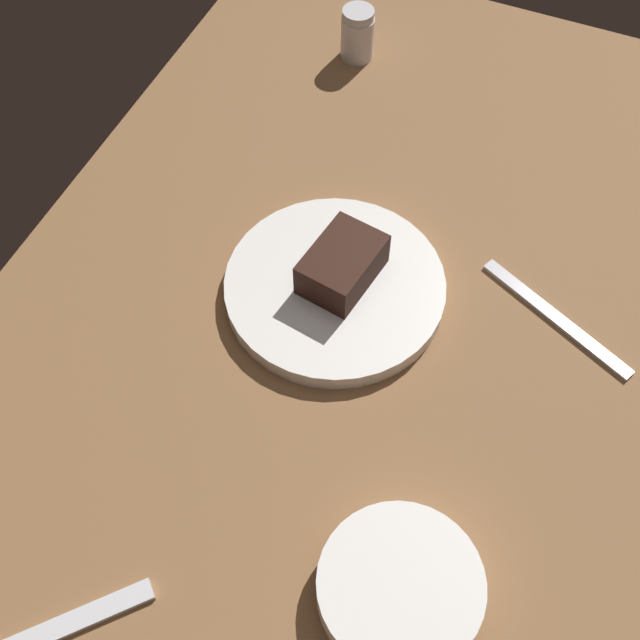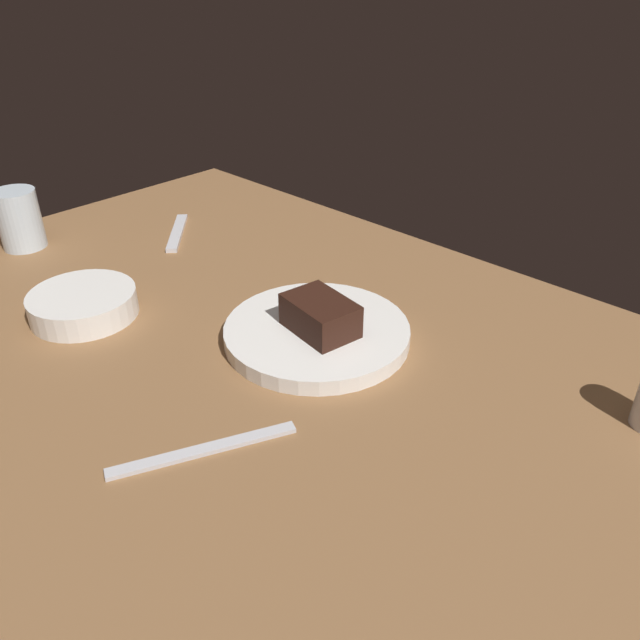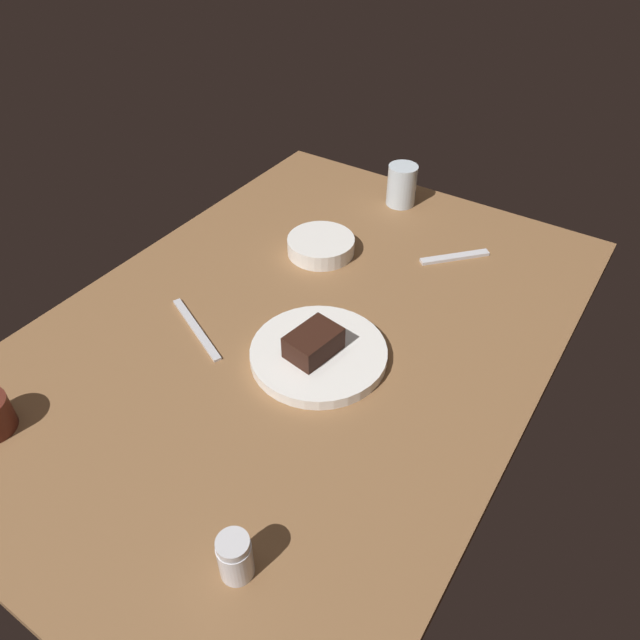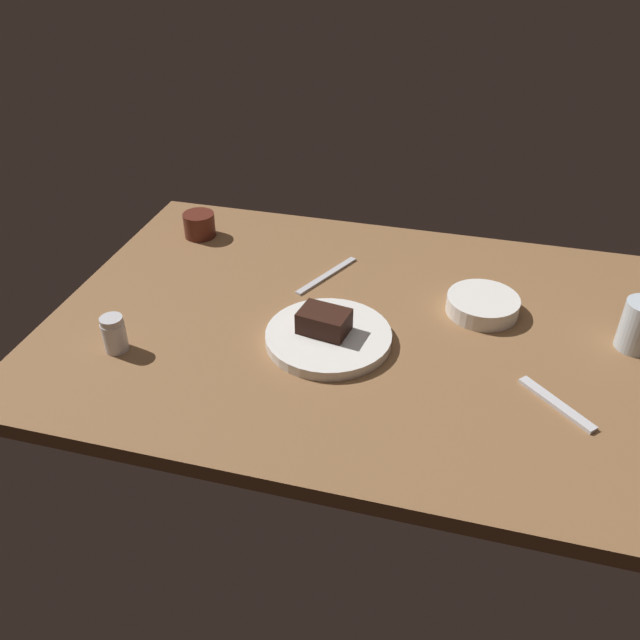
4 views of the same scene
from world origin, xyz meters
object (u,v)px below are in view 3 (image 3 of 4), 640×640
at_px(salt_shaker, 235,557).
at_px(side_bowl, 321,245).
at_px(dessert_plate, 319,354).
at_px(butter_knife, 196,329).
at_px(dessert_spoon, 455,257).
at_px(water_glass, 402,185).
at_px(chocolate_cake_slice, 313,343).

height_order(salt_shaker, side_bowl, salt_shaker).
relative_size(dessert_plate, butter_knife, 1.23).
xyz_separation_m(side_bowl, dessert_spoon, (-0.14, 0.25, -0.01)).
bearing_deg(butter_knife, water_glass, -74.36).
distance_m(dessert_plate, butter_knife, 0.23).
bearing_deg(dessert_spoon, dessert_plate, -147.67).
xyz_separation_m(dessert_plate, chocolate_cake_slice, (0.01, -0.00, 0.03)).
height_order(chocolate_cake_slice, salt_shaker, salt_shaker).
distance_m(salt_shaker, butter_knife, 0.46).
height_order(dessert_plate, butter_knife, dessert_plate).
height_order(salt_shaker, dessert_spoon, salt_shaker).
bearing_deg(butter_knife, chocolate_cake_slice, -142.09).
xyz_separation_m(salt_shaker, dessert_spoon, (-0.77, -0.05, -0.03)).
relative_size(dessert_plate, side_bowl, 1.66).
distance_m(chocolate_cake_slice, side_bowl, 0.33).
xyz_separation_m(chocolate_cake_slice, water_glass, (-0.55, -0.12, 0.01)).
bearing_deg(chocolate_cake_slice, dessert_plate, 157.93).
relative_size(side_bowl, dessert_spoon, 0.94).
height_order(chocolate_cake_slice, side_bowl, chocolate_cake_slice).
relative_size(dessert_plate, water_glass, 2.45).
distance_m(dessert_plate, dessert_spoon, 0.41).
relative_size(dessert_plate, salt_shaker, 3.34).
xyz_separation_m(salt_shaker, butter_knife, (-0.31, -0.35, -0.03)).
bearing_deg(chocolate_cake_slice, water_glass, -167.50).
relative_size(chocolate_cake_slice, dessert_spoon, 0.60).
xyz_separation_m(chocolate_cake_slice, butter_knife, (0.05, -0.22, -0.04)).
distance_m(chocolate_cake_slice, dessert_spoon, 0.42).
height_order(dessert_plate, dessert_spoon, dessert_plate).
bearing_deg(dessert_plate, chocolate_cake_slice, -22.07).
distance_m(water_glass, side_bowl, 0.28).
relative_size(dessert_plate, dessert_spoon, 1.56).
bearing_deg(dessert_spoon, chocolate_cake_slice, -147.95).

